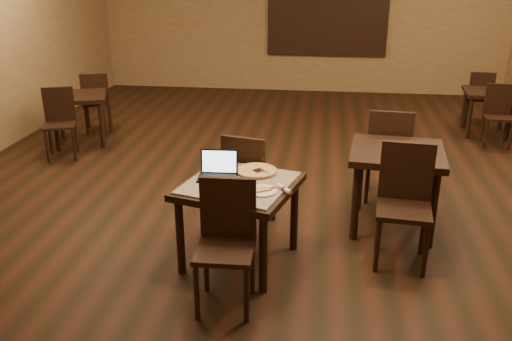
# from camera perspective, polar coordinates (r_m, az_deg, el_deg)

# --- Properties ---
(ground) EXTENTS (10.00, 10.00, 0.00)m
(ground) POSITION_cam_1_polar(r_m,az_deg,el_deg) (6.59, 2.28, -1.30)
(ground) COLOR black
(ground) RESTS_ON ground
(wall_back) EXTENTS (8.00, 0.02, 3.00)m
(wall_back) POSITION_cam_1_polar(r_m,az_deg,el_deg) (11.12, 4.86, 15.96)
(wall_back) COLOR #9A784E
(wall_back) RESTS_ON ground
(mural) EXTENTS (2.34, 0.05, 1.64)m
(mural) POSITION_cam_1_polar(r_m,az_deg,el_deg) (11.07, 7.55, 16.09)
(mural) COLOR #275492
(mural) RESTS_ON wall_back
(tiled_table) EXTENTS (1.13, 1.13, 0.76)m
(tiled_table) POSITION_cam_1_polar(r_m,az_deg,el_deg) (4.67, -1.79, -2.39)
(tiled_table) COLOR black
(tiled_table) RESTS_ON ground
(chair_main_near) EXTENTS (0.45, 0.45, 1.01)m
(chair_main_near) POSITION_cam_1_polar(r_m,az_deg,el_deg) (4.17, -3.14, -6.92)
(chair_main_near) COLOR black
(chair_main_near) RESTS_ON ground
(chair_main_far) EXTENTS (0.52, 0.52, 1.00)m
(chair_main_far) POSITION_cam_1_polar(r_m,az_deg,el_deg) (5.27, -0.94, -0.66)
(chair_main_far) COLOR black
(chair_main_far) RESTS_ON ground
(laptop) EXTENTS (0.34, 0.27, 0.22)m
(laptop) POSITION_cam_1_polar(r_m,az_deg,el_deg) (4.73, -4.01, 0.03)
(laptop) COLOR black
(laptop) RESTS_ON tiled_table
(plate) EXTENTS (0.25, 0.25, 0.01)m
(plate) POSITION_cam_1_polar(r_m,az_deg,el_deg) (4.43, 0.63, -2.16)
(plate) COLOR white
(plate) RESTS_ON tiled_table
(pizza_slice) EXTENTS (0.24, 0.24, 0.02)m
(pizza_slice) POSITION_cam_1_polar(r_m,az_deg,el_deg) (4.43, 0.64, -1.99)
(pizza_slice) COLOR beige
(pizza_slice) RESTS_ON plate
(pizza_pan) EXTENTS (0.32, 0.32, 0.01)m
(pizza_pan) POSITION_cam_1_polar(r_m,az_deg,el_deg) (4.83, 0.05, -0.17)
(pizza_pan) COLOR silver
(pizza_pan) RESTS_ON tiled_table
(pizza_whole) EXTENTS (0.36, 0.36, 0.03)m
(pizza_whole) POSITION_cam_1_polar(r_m,az_deg,el_deg) (4.83, 0.05, 0.00)
(pizza_whole) COLOR beige
(pizza_whole) RESTS_ON pizza_pan
(spatula) EXTENTS (0.21, 0.22, 0.01)m
(spatula) POSITION_cam_1_polar(r_m,az_deg,el_deg) (4.80, 0.25, -0.01)
(spatula) COLOR silver
(spatula) RESTS_ON pizza_whole
(napkin_roll) EXTENTS (0.14, 0.16, 0.04)m
(napkin_roll) POSITION_cam_1_polar(r_m,az_deg,el_deg) (4.45, 3.00, -1.94)
(napkin_roll) COLOR white
(napkin_roll) RESTS_ON tiled_table
(other_table_a) EXTENTS (0.78, 0.78, 0.68)m
(other_table_a) POSITION_cam_1_polar(r_m,az_deg,el_deg) (9.03, 23.30, 7.00)
(other_table_a) COLOR black
(other_table_a) RESTS_ON ground
(other_table_a_chair_near) EXTENTS (0.41, 0.41, 0.88)m
(other_table_a_chair_near) POSITION_cam_1_polar(r_m,az_deg,el_deg) (8.57, 24.12, 5.70)
(other_table_a_chair_near) COLOR black
(other_table_a_chair_near) RESTS_ON ground
(other_table_a_chair_far) EXTENTS (0.41, 0.41, 0.88)m
(other_table_a_chair_far) POSITION_cam_1_polar(r_m,az_deg,el_deg) (9.52, 22.44, 7.37)
(other_table_a_chair_far) COLOR black
(other_table_a_chair_far) RESTS_ON ground
(other_table_b) EXTENTS (0.99, 0.99, 0.72)m
(other_table_b) POSITION_cam_1_polar(r_m,az_deg,el_deg) (8.27, -18.18, 6.76)
(other_table_b) COLOR black
(other_table_b) RESTS_ON ground
(other_table_b_chair_near) EXTENTS (0.52, 0.52, 0.93)m
(other_table_b_chair_near) POSITION_cam_1_polar(r_m,az_deg,el_deg) (7.83, -19.96, 5.19)
(other_table_b_chair_near) COLOR black
(other_table_b_chair_near) RESTS_ON ground
(other_table_b_chair_far) EXTENTS (0.52, 0.52, 0.93)m
(other_table_b_chair_far) POSITION_cam_1_polar(r_m,az_deg,el_deg) (8.76, -16.47, 7.23)
(other_table_b_chair_far) COLOR black
(other_table_b_chair_far) RESTS_ON ground
(other_table_c) EXTENTS (0.97, 0.97, 0.83)m
(other_table_c) POSITION_cam_1_polar(r_m,az_deg,el_deg) (5.45, 14.56, 0.75)
(other_table_c) COLOR black
(other_table_c) RESTS_ON ground
(other_table_c_chair_near) EXTENTS (0.51, 0.51, 1.07)m
(other_table_c_chair_near) POSITION_cam_1_polar(r_m,az_deg,el_deg) (4.91, 15.37, -2.71)
(other_table_c_chair_near) COLOR black
(other_table_c_chair_near) RESTS_ON ground
(other_table_c_chair_far) EXTENTS (0.51, 0.51, 1.07)m
(other_table_c_chair_far) POSITION_cam_1_polar(r_m,az_deg,el_deg) (6.05, 13.77, 2.08)
(other_table_c_chair_far) COLOR black
(other_table_c_chair_far) RESTS_ON ground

